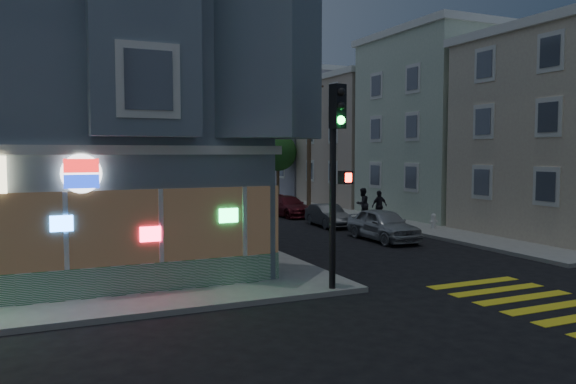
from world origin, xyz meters
TOP-DOWN VIEW (x-y plane):
  - ground at (0.00, 0.00)m, footprint 120.00×120.00m
  - sidewalk_ne at (23.00, 23.00)m, footprint 24.00×42.00m
  - corner_building at (-6.00, 10.98)m, footprint 14.60×14.60m
  - row_house_b at (19.50, 16.00)m, footprint 12.00×8.60m
  - row_house_c at (19.50, 25.00)m, footprint 12.00×8.60m
  - row_house_d at (19.50, 34.00)m, footprint 12.00×8.60m
  - utility_pole at (12.00, 24.00)m, footprint 2.20×0.30m
  - street_tree_near at (12.20, 30.00)m, footprint 3.00×3.00m
  - street_tree_far at (12.20, 38.00)m, footprint 3.00×3.00m
  - pedestrian_a at (11.30, 15.75)m, footprint 0.99×0.85m
  - pedestrian_b at (11.67, 14.61)m, footprint 1.03×0.50m
  - parked_car_a at (8.60, 9.66)m, footprint 1.78×4.24m
  - parked_car_b at (8.60, 14.86)m, footprint 1.52×3.68m
  - parked_car_c at (8.60, 20.06)m, footprint 2.19×4.47m
  - parked_car_d at (8.60, 25.26)m, footprint 2.50×4.81m
  - traffic_signal at (2.03, 2.16)m, footprint 0.69×0.63m
  - fire_hydrant at (12.59, 11.14)m, footprint 0.43×0.25m

SIDE VIEW (x-z plane):
  - ground at x=0.00m, z-range 0.00..0.00m
  - sidewalk_ne at x=23.00m, z-range 0.00..0.15m
  - fire_hydrant at x=12.59m, z-range 0.17..0.91m
  - parked_car_b at x=8.60m, z-range 0.00..1.18m
  - parked_car_c at x=8.60m, z-range 0.00..1.25m
  - parked_car_d at x=8.60m, z-range 0.00..1.30m
  - parked_car_a at x=8.60m, z-range 0.00..1.44m
  - pedestrian_b at x=11.67m, z-range 0.15..1.84m
  - pedestrian_a at x=11.30m, z-range 0.15..1.93m
  - street_tree_near at x=12.20m, z-range 1.29..6.59m
  - street_tree_far at x=12.20m, z-range 1.29..6.59m
  - traffic_signal at x=2.03m, z-range 1.14..6.78m
  - row_house_c at x=19.50m, z-range 0.15..9.15m
  - utility_pole at x=12.00m, z-range 0.30..9.30m
  - row_house_b at x=19.50m, z-range 0.15..10.65m
  - row_house_d at x=19.50m, z-range 0.15..10.65m
  - corner_building at x=-6.00m, z-range 0.12..11.52m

